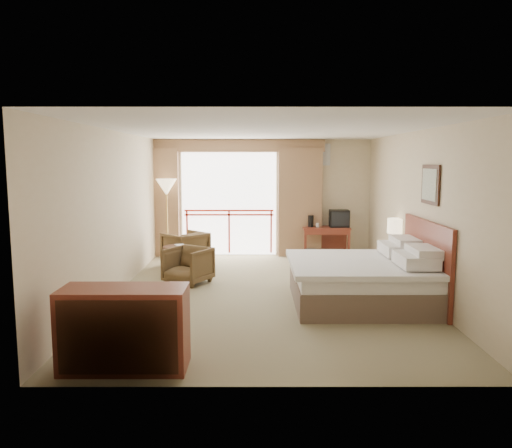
{
  "coord_description": "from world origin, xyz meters",
  "views": [
    {
      "loc": [
        -0.18,
        -8.16,
        2.21
      ],
      "look_at": [
        -0.17,
        0.4,
        1.12
      ],
      "focal_mm": 35.0,
      "sensor_mm": 36.0,
      "label": 1
    }
  ],
  "objects_px": {
    "desk": "(326,233)",
    "floor_lamp": "(166,190)",
    "armchair_near": "(188,283)",
    "wastebasket": "(310,256)",
    "tv": "(339,219)",
    "side_table": "(176,255)",
    "bed": "(363,280)",
    "nightstand": "(396,266)",
    "armchair_far": "(186,265)",
    "dresser": "(124,329)",
    "table_lamp": "(396,227)"
  },
  "relations": [
    {
      "from": "armchair_far",
      "to": "dresser",
      "type": "distance_m",
      "value": 5.33
    },
    {
      "from": "floor_lamp",
      "to": "table_lamp",
      "type": "bearing_deg",
      "value": -23.52
    },
    {
      "from": "bed",
      "to": "armchair_near",
      "type": "relative_size",
      "value": 2.93
    },
    {
      "from": "armchair_near",
      "to": "desk",
      "type": "bearing_deg",
      "value": 71.2
    },
    {
      "from": "nightstand",
      "to": "armchair_near",
      "type": "height_order",
      "value": "nightstand"
    },
    {
      "from": "tv",
      "to": "dresser",
      "type": "xyz_separation_m",
      "value": [
        -3.31,
        -6.22,
        -0.45
      ]
    },
    {
      "from": "armchair_near",
      "to": "wastebasket",
      "type": "bearing_deg",
      "value": 65.73
    },
    {
      "from": "desk",
      "to": "side_table",
      "type": "height_order",
      "value": "desk"
    },
    {
      "from": "desk",
      "to": "armchair_near",
      "type": "xyz_separation_m",
      "value": [
        -2.84,
        -2.53,
        -0.55
      ]
    },
    {
      "from": "desk",
      "to": "floor_lamp",
      "type": "distance_m",
      "value": 3.76
    },
    {
      "from": "nightstand",
      "to": "armchair_near",
      "type": "bearing_deg",
      "value": -174.57
    },
    {
      "from": "nightstand",
      "to": "desk",
      "type": "bearing_deg",
      "value": 115.23
    },
    {
      "from": "floor_lamp",
      "to": "desk",
      "type": "bearing_deg",
      "value": 3.51
    },
    {
      "from": "dresser",
      "to": "tv",
      "type": "bearing_deg",
      "value": 64.87
    },
    {
      "from": "bed",
      "to": "tv",
      "type": "distance_m",
      "value": 3.81
    },
    {
      "from": "armchair_far",
      "to": "floor_lamp",
      "type": "relative_size",
      "value": 0.44
    },
    {
      "from": "bed",
      "to": "side_table",
      "type": "height_order",
      "value": "bed"
    },
    {
      "from": "nightstand",
      "to": "armchair_near",
      "type": "distance_m",
      "value": 3.85
    },
    {
      "from": "table_lamp",
      "to": "armchair_far",
      "type": "bearing_deg",
      "value": 162.88
    },
    {
      "from": "armchair_near",
      "to": "bed",
      "type": "bearing_deg",
      "value": 5.59
    },
    {
      "from": "wastebasket",
      "to": "armchair_near",
      "type": "distance_m",
      "value": 3.0
    },
    {
      "from": "bed",
      "to": "floor_lamp",
      "type": "bearing_deg",
      "value": 135.59
    },
    {
      "from": "bed",
      "to": "desk",
      "type": "height_order",
      "value": "bed"
    },
    {
      "from": "desk",
      "to": "side_table",
      "type": "xyz_separation_m",
      "value": [
        -3.17,
        -1.8,
        -0.17
      ]
    },
    {
      "from": "bed",
      "to": "table_lamp",
      "type": "xyz_separation_m",
      "value": [
        0.94,
        1.59,
        0.62
      ]
    },
    {
      "from": "desk",
      "to": "floor_lamp",
      "type": "relative_size",
      "value": 0.59
    },
    {
      "from": "table_lamp",
      "to": "side_table",
      "type": "bearing_deg",
      "value": 174.2
    },
    {
      "from": "tv",
      "to": "floor_lamp",
      "type": "height_order",
      "value": "floor_lamp"
    },
    {
      "from": "nightstand",
      "to": "dresser",
      "type": "relative_size",
      "value": 0.41
    },
    {
      "from": "bed",
      "to": "tv",
      "type": "relative_size",
      "value": 4.89
    },
    {
      "from": "bed",
      "to": "armchair_near",
      "type": "height_order",
      "value": "bed"
    },
    {
      "from": "armchair_far",
      "to": "side_table",
      "type": "bearing_deg",
      "value": 40.99
    },
    {
      "from": "desk",
      "to": "armchair_far",
      "type": "distance_m",
      "value": 3.3
    },
    {
      "from": "armchair_near",
      "to": "floor_lamp",
      "type": "bearing_deg",
      "value": 137.95
    },
    {
      "from": "desk",
      "to": "bed",
      "type": "bearing_deg",
      "value": -90.38
    },
    {
      "from": "desk",
      "to": "dresser",
      "type": "height_order",
      "value": "dresser"
    },
    {
      "from": "wastebasket",
      "to": "dresser",
      "type": "height_order",
      "value": "dresser"
    },
    {
      "from": "floor_lamp",
      "to": "dresser",
      "type": "xyz_separation_m",
      "value": [
        0.6,
        -6.05,
        -1.11
      ]
    },
    {
      "from": "dresser",
      "to": "floor_lamp",
      "type": "bearing_deg",
      "value": 98.56
    },
    {
      "from": "armchair_far",
      "to": "armchair_near",
      "type": "relative_size",
      "value": 1.09
    },
    {
      "from": "armchair_near",
      "to": "nightstand",
      "type": "bearing_deg",
      "value": 33.29
    },
    {
      "from": "armchair_near",
      "to": "side_table",
      "type": "relative_size",
      "value": 1.31
    },
    {
      "from": "nightstand",
      "to": "wastebasket",
      "type": "distance_m",
      "value": 2.08
    },
    {
      "from": "desk",
      "to": "floor_lamp",
      "type": "bearing_deg",
      "value": -177.72
    },
    {
      "from": "armchair_near",
      "to": "floor_lamp",
      "type": "distance_m",
      "value": 2.89
    },
    {
      "from": "floor_lamp",
      "to": "dresser",
      "type": "distance_m",
      "value": 6.18
    },
    {
      "from": "bed",
      "to": "armchair_near",
      "type": "distance_m",
      "value": 3.19
    },
    {
      "from": "nightstand",
      "to": "tv",
      "type": "bearing_deg",
      "value": 108.98
    },
    {
      "from": "bed",
      "to": "armchair_far",
      "type": "distance_m",
      "value": 4.28
    },
    {
      "from": "tv",
      "to": "dresser",
      "type": "relative_size",
      "value": 0.33
    }
  ]
}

